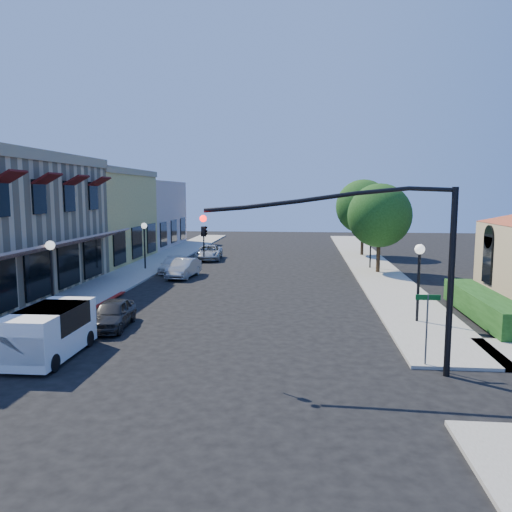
# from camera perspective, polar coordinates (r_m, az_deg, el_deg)

# --- Properties ---
(ground) EXTENTS (120.00, 120.00, 0.00)m
(ground) POSITION_cam_1_polar(r_m,az_deg,el_deg) (15.85, -7.52, -14.36)
(ground) COLOR black
(ground) RESTS_ON ground
(sidewalk_left) EXTENTS (3.50, 50.00, 0.12)m
(sidewalk_left) POSITION_cam_1_polar(r_m,az_deg,el_deg) (43.48, -10.83, -0.48)
(sidewalk_left) COLOR gray
(sidewalk_left) RESTS_ON ground
(sidewalk_right) EXTENTS (3.50, 50.00, 0.12)m
(sidewalk_right) POSITION_cam_1_polar(r_m,az_deg,el_deg) (42.09, 12.70, -0.78)
(sidewalk_right) COLOR gray
(sidewalk_right) RESTS_ON ground
(curb_red_strip) EXTENTS (0.25, 10.00, 0.06)m
(curb_red_strip) POSITION_cam_1_polar(r_m,az_deg,el_deg) (25.28, -18.87, -6.45)
(curb_red_strip) COLOR maroon
(curb_red_strip) RESTS_ON ground
(yellow_stucco_building) EXTENTS (10.00, 12.00, 7.60)m
(yellow_stucco_building) POSITION_cam_1_polar(r_m,az_deg,el_deg) (44.59, -19.69, 4.24)
(yellow_stucco_building) COLOR tan
(yellow_stucco_building) RESTS_ON ground
(pink_stucco_building) EXTENTS (10.00, 12.00, 7.00)m
(pink_stucco_building) POSITION_cam_1_polar(r_m,az_deg,el_deg) (55.70, -14.45, 4.65)
(pink_stucco_building) COLOR #D0AA9D
(pink_stucco_building) RESTS_ON ground
(hedge) EXTENTS (1.40, 8.00, 1.10)m
(hedge) POSITION_cam_1_polar(r_m,az_deg,el_deg) (25.46, 24.50, -6.62)
(hedge) COLOR #163C11
(hedge) RESTS_ON ground
(street_tree_a) EXTENTS (4.56, 4.56, 6.48)m
(street_tree_a) POSITION_cam_1_polar(r_m,az_deg,el_deg) (36.79, 13.93, 4.52)
(street_tree_a) COLOR black
(street_tree_a) RESTS_ON ground
(street_tree_b) EXTENTS (4.94, 4.94, 7.02)m
(street_tree_b) POSITION_cam_1_polar(r_m,az_deg,el_deg) (46.68, 12.14, 5.54)
(street_tree_b) COLOR black
(street_tree_b) RESTS_ON ground
(signal_mast_arm) EXTENTS (8.01, 0.39, 6.00)m
(signal_mast_arm) POSITION_cam_1_polar(r_m,az_deg,el_deg) (16.13, 14.22, 0.86)
(signal_mast_arm) COLOR black
(signal_mast_arm) RESTS_ON ground
(street_name_sign) EXTENTS (0.80, 0.06, 2.50)m
(street_name_sign) POSITION_cam_1_polar(r_m,az_deg,el_deg) (17.55, 18.97, -6.74)
(street_name_sign) COLOR #595B5E
(street_name_sign) RESTS_ON ground
(lamppost_left_near) EXTENTS (0.44, 0.44, 3.57)m
(lamppost_left_near) POSITION_cam_1_polar(r_m,az_deg,el_deg) (25.50, -22.40, -0.24)
(lamppost_left_near) COLOR black
(lamppost_left_near) RESTS_ON ground
(lamppost_left_far) EXTENTS (0.44, 0.44, 3.57)m
(lamppost_left_far) POSITION_cam_1_polar(r_m,az_deg,el_deg) (38.37, -12.65, 2.47)
(lamppost_left_far) COLOR black
(lamppost_left_far) RESTS_ON ground
(lamppost_right_near) EXTENTS (0.44, 0.44, 3.57)m
(lamppost_right_near) POSITION_cam_1_polar(r_m,az_deg,el_deg) (23.14, 18.15, -0.77)
(lamppost_right_near) COLOR black
(lamppost_right_near) RESTS_ON ground
(lamppost_right_far) EXTENTS (0.44, 0.44, 3.57)m
(lamppost_right_far) POSITION_cam_1_polar(r_m,az_deg,el_deg) (38.81, 13.00, 2.52)
(lamppost_right_far) COLOR black
(lamppost_right_far) RESTS_ON ground
(white_van) EXTENTS (1.82, 4.05, 1.79)m
(white_van) POSITION_cam_1_polar(r_m,az_deg,el_deg) (19.18, -22.60, -7.77)
(white_van) COLOR white
(white_van) RESTS_ON ground
(parked_car_a) EXTENTS (1.75, 3.71, 1.23)m
(parked_car_a) POSITION_cam_1_polar(r_m,az_deg,el_deg) (22.54, -16.12, -6.39)
(parked_car_a) COLOR black
(parked_car_a) RESTS_ON ground
(parked_car_b) EXTENTS (1.78, 4.04, 1.29)m
(parked_car_b) POSITION_cam_1_polar(r_m,az_deg,el_deg) (34.73, -8.27, -1.39)
(parked_car_b) COLOR #9FA3A4
(parked_car_b) RESTS_ON ground
(parked_car_c) EXTENTS (1.74, 3.77, 1.07)m
(parked_car_c) POSITION_cam_1_polar(r_m,az_deg,el_deg) (37.07, -9.62, -1.04)
(parked_car_c) COLOR silver
(parked_car_c) RESTS_ON ground
(parked_car_d) EXTENTS (2.45, 4.69, 1.26)m
(parked_car_d) POSITION_cam_1_polar(r_m,az_deg,el_deg) (43.67, -5.41, 0.41)
(parked_car_d) COLOR #AFB2B5
(parked_car_d) RESTS_ON ground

